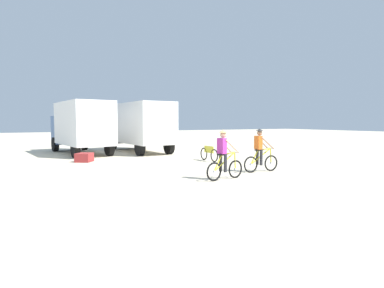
{
  "coord_description": "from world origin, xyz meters",
  "views": [
    {
      "loc": [
        -6.46,
        -8.38,
        2.12
      ],
      "look_at": [
        0.34,
        4.45,
        1.1
      ],
      "focal_mm": 30.24,
      "sensor_mm": 36.0,
      "label": 1
    }
  ],
  "objects": [
    {
      "name": "cyclist_orange_shirt",
      "position": [
        0.0,
        1.35,
        0.85
      ],
      "size": [
        1.72,
        0.54,
        1.82
      ],
      "color": "black",
      "rests_on": "ground"
    },
    {
      "name": "box_truck_white_box",
      "position": [
        0.8,
        12.95,
        1.87
      ],
      "size": [
        2.9,
        6.92,
        3.35
      ],
      "color": "white",
      "rests_on": "ground"
    },
    {
      "name": "bicycle_spare",
      "position": [
        2.39,
        6.39,
        0.4
      ],
      "size": [
        0.5,
        1.73,
        0.97
      ],
      "color": "black",
      "rests_on": "ground"
    },
    {
      "name": "supply_crate",
      "position": [
        -3.57,
        9.14,
        0.23
      ],
      "size": [
        1.06,
        1.07,
        0.46
      ],
      "primitive_type": "cube",
      "rotation": [
        0.0,
        0.0,
        0.99
      ],
      "color": "#9E2D2D",
      "rests_on": "ground"
    },
    {
      "name": "box_truck_avon_van",
      "position": [
        -3.0,
        13.59,
        1.87
      ],
      "size": [
        3.2,
        6.99,
        3.35
      ],
      "color": "white",
      "rests_on": "ground"
    },
    {
      "name": "ground_plane",
      "position": [
        0.0,
        0.0,
        0.0
      ],
      "size": [
        120.0,
        120.0,
        0.0
      ],
      "primitive_type": "plane",
      "color": "beige"
    },
    {
      "name": "cyclist_cowboy_hat",
      "position": [
        2.35,
        2.16,
        0.85
      ],
      "size": [
        1.73,
        0.52,
        1.82
      ],
      "color": "black",
      "rests_on": "ground"
    }
  ]
}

